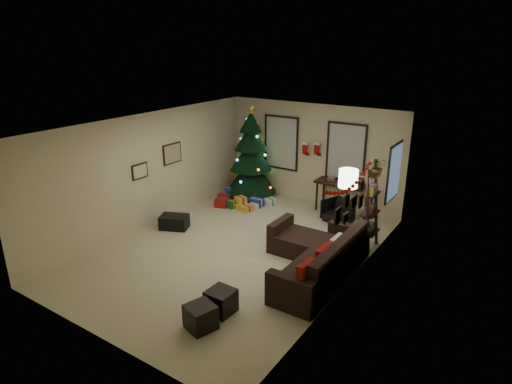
{
  "coord_description": "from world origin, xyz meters",
  "views": [
    {
      "loc": [
        4.95,
        -6.75,
        4.25
      ],
      "look_at": [
        0.1,
        0.6,
        1.15
      ],
      "focal_mm": 30.45,
      "sensor_mm": 36.0,
      "label": 1
    }
  ],
  "objects_px": {
    "christmas_tree": "(251,159)",
    "desk_chair": "(338,211)",
    "desk": "(344,187)",
    "bookshelf": "(371,208)",
    "sofa": "(317,259)"
  },
  "relations": [
    {
      "from": "christmas_tree",
      "to": "desk_chair",
      "type": "relative_size",
      "value": 4.63
    },
    {
      "from": "christmas_tree",
      "to": "desk",
      "type": "xyz_separation_m",
      "value": [
        2.72,
        0.23,
        -0.38
      ]
    },
    {
      "from": "bookshelf",
      "to": "christmas_tree",
      "type": "bearing_deg",
      "value": 161.16
    },
    {
      "from": "desk",
      "to": "desk_chair",
      "type": "relative_size",
      "value": 2.62
    },
    {
      "from": "desk_chair",
      "to": "bookshelf",
      "type": "relative_size",
      "value": 0.3
    },
    {
      "from": "sofa",
      "to": "desk",
      "type": "distance_m",
      "value": 3.25
    },
    {
      "from": "desk_chair",
      "to": "christmas_tree",
      "type": "bearing_deg",
      "value": -166.14
    },
    {
      "from": "sofa",
      "to": "bookshelf",
      "type": "height_order",
      "value": "bookshelf"
    },
    {
      "from": "christmas_tree",
      "to": "bookshelf",
      "type": "height_order",
      "value": "christmas_tree"
    },
    {
      "from": "desk_chair",
      "to": "sofa",
      "type": "bearing_deg",
      "value": -52.93
    },
    {
      "from": "desk",
      "to": "bookshelf",
      "type": "height_order",
      "value": "bookshelf"
    },
    {
      "from": "christmas_tree",
      "to": "desk",
      "type": "relative_size",
      "value": 1.77
    },
    {
      "from": "christmas_tree",
      "to": "sofa",
      "type": "xyz_separation_m",
      "value": [
        3.49,
        -2.89,
        -0.82
      ]
    },
    {
      "from": "sofa",
      "to": "bookshelf",
      "type": "distance_m",
      "value": 1.73
    },
    {
      "from": "desk",
      "to": "desk_chair",
      "type": "height_order",
      "value": "desk"
    }
  ]
}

